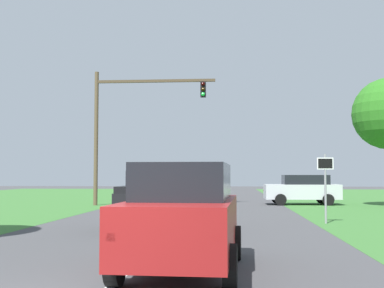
% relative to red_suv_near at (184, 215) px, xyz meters
% --- Properties ---
extents(ground_plane, '(120.00, 120.00, 0.00)m').
position_rel_red_suv_near_xyz_m(ground_plane, '(-1.04, 9.46, -1.05)').
color(ground_plane, '#424244').
extents(lane_centre_stripe, '(0.16, 43.30, 0.01)m').
position_rel_red_suv_near_xyz_m(lane_centre_stripe, '(-1.04, -1.54, -1.04)').
color(lane_centre_stripe, white).
rests_on(lane_centre_stripe, ground_plane).
extents(red_suv_near, '(2.21, 4.62, 2.01)m').
position_rel_red_suv_near_xyz_m(red_suv_near, '(0.00, 0.00, 0.00)').
color(red_suv_near, maroon).
rests_on(red_suv_near, ground_plane).
extents(pickup_truck_lead, '(2.18, 5.00, 1.93)m').
position_rel_red_suv_near_xyz_m(pickup_truck_lead, '(-1.57, 7.22, -0.07)').
color(pickup_truck_lead, black).
rests_on(pickup_truck_lead, ground_plane).
extents(traffic_light, '(7.21, 0.40, 7.95)m').
position_rel_red_suv_near_xyz_m(traffic_light, '(-5.31, 19.99, 4.17)').
color(traffic_light, brown).
rests_on(traffic_light, ground_plane).
extents(keep_moving_sign, '(0.60, 0.09, 2.57)m').
position_rel_red_suv_near_xyz_m(keep_moving_sign, '(4.37, 9.61, 0.59)').
color(keep_moving_sign, gray).
rests_on(keep_moving_sign, ground_plane).
extents(crossing_suv_far, '(4.48, 2.19, 1.79)m').
position_rel_red_suv_near_xyz_m(crossing_suv_far, '(5.17, 21.60, -0.11)').
color(crossing_suv_far, silver).
rests_on(crossing_suv_far, ground_plane).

